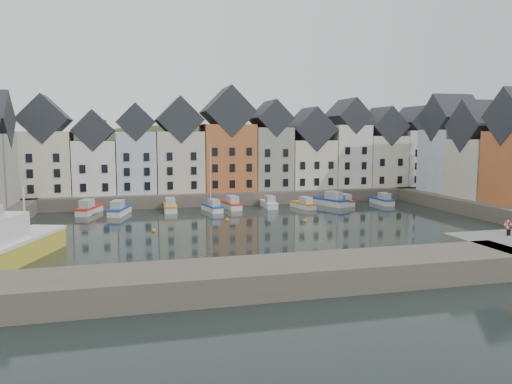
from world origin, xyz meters
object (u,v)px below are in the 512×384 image
object	(u,v)px
mooring_bollard	(509,232)
life_ring_post	(507,224)
boat_a	(89,209)
boat_d	(212,207)
large_vessel	(8,245)

from	to	relation	value
mooring_bollard	life_ring_post	bearing A→B (deg)	55.86
boat_a	boat_d	world-z (taller)	boat_d
mooring_bollard	life_ring_post	size ratio (longest dim) A/B	0.43
boat_a	boat_d	distance (m)	18.10
large_vessel	mooring_bollard	world-z (taller)	large_vessel
boat_d	life_ring_post	xyz separation A→B (m)	(23.52, -33.83, 2.18)
boat_a	life_ring_post	bearing A→B (deg)	-23.41
boat_a	life_ring_post	size ratio (longest dim) A/B	5.08
boat_a	boat_d	size ratio (longest dim) A/B	0.63
large_vessel	boat_a	bearing A→B (deg)	99.38
boat_d	life_ring_post	world-z (taller)	boat_d
boat_a	mooring_bollard	bearing A→B (deg)	-24.60
boat_d	life_ring_post	bearing A→B (deg)	-66.18
boat_a	large_vessel	distance (m)	28.41
boat_a	life_ring_post	distance (m)	54.91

